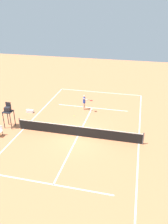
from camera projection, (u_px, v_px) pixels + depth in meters
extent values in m
plane|color=#D37A4C|center=(78.00, 136.00, 19.92)|extent=(60.00, 60.00, 0.00)
cube|color=white|center=(100.00, 92.00, 29.59)|extent=(10.33, 0.10, 0.01)
cube|color=white|center=(139.00, 144.00, 18.83)|extent=(0.10, 22.05, 0.01)
cube|color=white|center=(23.00, 129.00, 21.02)|extent=(0.10, 22.05, 0.01)
cube|color=white|center=(92.00, 108.00, 25.24)|extent=(7.75, 0.10, 0.01)
cube|color=white|center=(53.00, 185.00, 14.61)|extent=(7.75, 0.10, 0.01)
cube|color=white|center=(78.00, 136.00, 19.92)|extent=(0.10, 12.13, 0.01)
cylinder|color=#4C4C51|center=(143.00, 139.00, 18.53)|extent=(0.10, 0.10, 1.07)
cylinder|color=#4C4C51|center=(20.00, 123.00, 20.85)|extent=(0.10, 0.10, 1.07)
cube|color=black|center=(78.00, 131.00, 19.73)|extent=(10.93, 0.03, 0.91)
cube|color=white|center=(78.00, 127.00, 19.52)|extent=(10.93, 0.04, 0.06)
cylinder|color=beige|center=(85.00, 106.00, 24.76)|extent=(0.12, 0.12, 0.77)
cylinder|color=beige|center=(84.00, 106.00, 24.60)|extent=(0.12, 0.12, 0.77)
cylinder|color=#2647B7|center=(84.00, 100.00, 24.38)|extent=(0.28, 0.28, 0.61)
sphere|color=beige|center=(84.00, 96.00, 24.17)|extent=(0.22, 0.22, 0.22)
cylinder|color=beige|center=(85.00, 99.00, 24.51)|extent=(0.09, 0.09, 0.54)
cylinder|color=beige|center=(86.00, 99.00, 24.01)|extent=(0.54, 0.24, 0.09)
cylinder|color=black|center=(89.00, 100.00, 23.83)|extent=(0.26, 0.11, 0.04)
ellipsoid|color=red|center=(91.00, 101.00, 23.70)|extent=(0.39, 0.36, 0.04)
sphere|color=#CCE033|center=(74.00, 116.00, 23.37)|extent=(0.07, 0.07, 0.07)
cylinder|color=#232328|center=(11.00, 122.00, 20.67)|extent=(0.07, 0.07, 1.55)
cylinder|color=#232328|center=(4.00, 121.00, 20.82)|extent=(0.07, 0.07, 1.55)
cylinder|color=#232328|center=(15.00, 118.00, 21.28)|extent=(0.07, 0.07, 1.55)
cylinder|color=#232328|center=(8.00, 117.00, 21.43)|extent=(0.07, 0.07, 1.55)
cube|color=#232328|center=(8.00, 111.00, 20.70)|extent=(0.80, 0.80, 0.06)
cube|color=#232328|center=(8.00, 109.00, 20.60)|extent=(0.50, 0.44, 0.40)
cube|color=#232328|center=(8.00, 105.00, 20.63)|extent=(0.50, 0.06, 0.50)
cylinder|color=#262626|center=(0.00, 135.00, 19.58)|extent=(0.04, 0.04, 0.45)
cylinder|color=#262626|center=(3.00, 133.00, 19.89)|extent=(0.04, 0.04, 0.45)
cube|color=silver|center=(0.00, 128.00, 19.75)|extent=(0.44, 0.04, 0.44)
cube|color=white|center=(30.00, 111.00, 24.10)|extent=(0.76, 0.32, 0.30)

